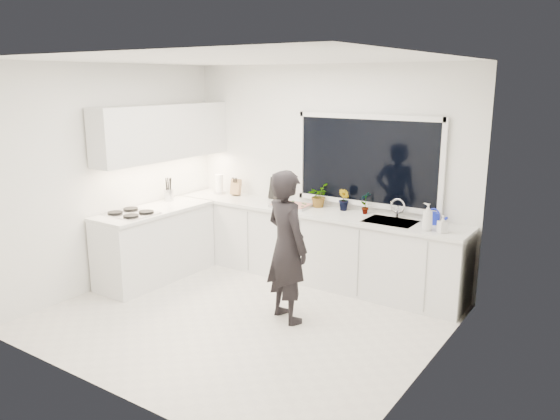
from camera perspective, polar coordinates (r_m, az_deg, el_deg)
The scene contains 25 objects.
floor at distance 6.03m, azimuth -3.96°, elevation -11.25°, with size 4.00×3.50×0.02m, color beige.
wall_back at distance 7.04m, azimuth 4.71°, elevation 3.96°, with size 4.00×0.02×2.70m, color white.
wall_left at distance 7.00m, azimuth -17.25°, elevation 3.35°, with size 0.02×3.50×2.70m, color white.
wall_right at distance 4.66m, azimuth 15.64°, elevation -1.43°, with size 0.02×3.50×2.70m, color white.
ceiling at distance 5.48m, azimuth -4.44°, elevation 15.54°, with size 4.00×3.50×0.02m, color white.
window at distance 6.71m, azimuth 9.08°, elevation 5.09°, with size 1.80×0.02×1.00m, color black.
base_cabinets_back at distance 6.99m, azimuth 3.32°, elevation -3.76°, with size 3.92×0.58×0.88m, color white.
base_cabinets_left at distance 7.18m, azimuth -12.87°, elevation -3.62°, with size 0.58×1.60×0.88m, color white.
countertop_back at distance 6.86m, azimuth 3.33°, elevation -0.11°, with size 3.94×0.62×0.04m, color silver.
countertop_left at distance 7.06m, azimuth -13.06°, elevation -0.04°, with size 0.62×1.60×0.04m, color silver.
upper_cabinets at distance 7.23m, azimuth -12.08°, elevation 7.96°, with size 0.34×2.10×0.70m, color white.
sink at distance 6.42m, azimuth 11.44°, elevation -1.58°, with size 0.58×0.42×0.14m, color silver.
faucet at distance 6.56m, azimuth 12.19°, elevation 0.15°, with size 0.03×0.03×0.22m, color silver.
stovetop at distance 6.84m, azimuth -15.33°, elevation -0.31°, with size 0.56×0.48×0.03m, color black.
person at distance 5.71m, azimuth 0.70°, elevation -3.84°, with size 0.59×0.39×1.62m, color black.
pizza_tray at distance 6.98m, azimuth 1.21°, elevation 0.45°, with size 0.49×0.36×0.03m, color #B4B4B8.
pizza at distance 6.98m, azimuth 1.21°, elevation 0.59°, with size 0.45×0.32×0.01m, color #B12B17.
watering_can at distance 6.39m, azimuth 15.75°, elevation -0.84°, with size 0.14×0.14×0.13m, color #1322B9.
paper_towel_roll at distance 7.83m, azimuth -6.35°, elevation 2.66°, with size 0.11×0.11×0.26m, color white.
knife_block at distance 7.69m, azimuth -4.63°, elevation 2.36°, with size 0.13×0.10×0.22m, color brown.
utensil_crock at distance 7.47m, azimuth -11.54°, elevation 1.55°, with size 0.13×0.13×0.16m, color silver.
picture_frame_large at distance 7.42m, azimuth -0.63°, elevation 2.23°, with size 0.22×0.02×0.28m, color black.
picture_frame_small at distance 7.39m, azimuth -0.25°, elevation 2.25°, with size 0.25×0.02×0.30m, color black.
herb_plants at distance 6.89m, azimuth 5.16°, elevation 1.35°, with size 0.89×0.33×0.30m.
soap_bottles at distance 6.06m, azimuth 15.55°, elevation -0.90°, with size 0.30×0.14×0.30m.
Camera 1 is at (3.40, -4.30, 2.51)m, focal length 35.00 mm.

